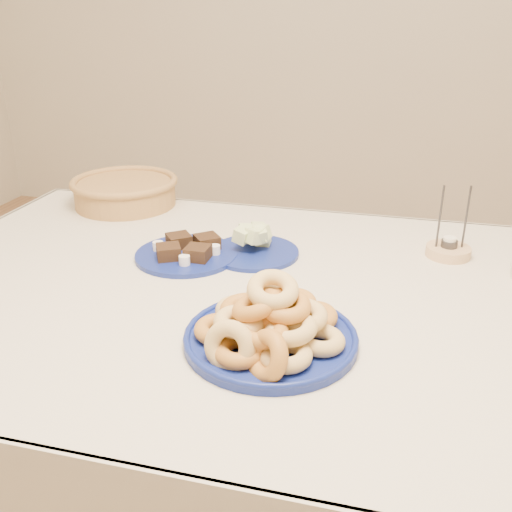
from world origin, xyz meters
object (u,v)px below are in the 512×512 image
object	(u,v)px
melon_plate	(255,244)
brownie_plate	(187,252)
candle_holder	(448,250)
wicker_basket	(125,191)
dining_table	(262,331)
donut_platter	(270,327)

from	to	relation	value
melon_plate	brownie_plate	world-z (taller)	melon_plate
brownie_plate	candle_holder	bearing A→B (deg)	15.12
candle_holder	wicker_basket	bearing A→B (deg)	170.10
dining_table	brownie_plate	xyz separation A→B (m)	(-0.22, 0.12, 0.12)
donut_platter	candle_holder	size ratio (longest dim) A/B	2.23
donut_platter	melon_plate	world-z (taller)	donut_platter
melon_plate	wicker_basket	xyz separation A→B (m)	(-0.48, 0.27, 0.02)
dining_table	brownie_plate	world-z (taller)	brownie_plate
wicker_basket	brownie_plate	bearing A→B (deg)	-45.48
brownie_plate	melon_plate	bearing A→B (deg)	23.11
dining_table	candle_holder	bearing A→B (deg)	35.79
melon_plate	brownie_plate	xyz separation A→B (m)	(-0.15, -0.07, -0.01)
donut_platter	brownie_plate	size ratio (longest dim) A/B	1.28
brownie_plate	candle_holder	distance (m)	0.64
donut_platter	wicker_basket	distance (m)	0.91
melon_plate	candle_holder	distance (m)	0.48
brownie_plate	donut_platter	bearing A→B (deg)	-49.57
dining_table	candle_holder	xyz separation A→B (m)	(0.40, 0.29, 0.12)
candle_holder	melon_plate	bearing A→B (deg)	-167.67
donut_platter	melon_plate	size ratio (longest dim) A/B	1.37
donut_platter	wicker_basket	world-z (taller)	donut_platter
donut_platter	wicker_basket	size ratio (longest dim) A/B	1.03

